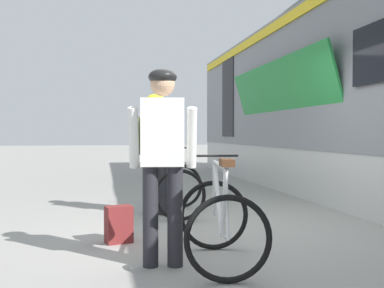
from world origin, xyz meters
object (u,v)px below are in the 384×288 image
Objects in this scene: bicycle_near_white at (220,221)px; bicycle_far_teal at (180,187)px; cyclist_near_in_white at (163,149)px; backpack_on_platform at (119,224)px; cyclist_far_in_olive at (155,143)px.

bicycle_far_teal is (0.07, 2.52, 0.00)m from bicycle_near_white.
bicycle_far_teal is (0.58, 2.46, -0.65)m from cyclist_near_in_white.
bicycle_far_teal is 2.94× the size of backpack_on_platform.
backpack_on_platform is (-0.87, 1.00, -0.20)m from bicycle_near_white.
bicycle_near_white and bicycle_far_teal have the same top height.
bicycle_near_white is at bearing -6.30° from cyclist_near_in_white.
cyclist_near_in_white is 1.00× the size of cyclist_far_in_olive.
cyclist_far_in_olive reaches higher than backpack_on_platform.
cyclist_far_in_olive is at bearing 176.66° from bicycle_far_teal.
bicycle_near_white is (0.29, -2.54, -0.65)m from cyclist_far_in_olive.
cyclist_near_in_white is 1.52× the size of bicycle_near_white.
bicycle_near_white is 1.34m from backpack_on_platform.
cyclist_far_in_olive is 1.85m from backpack_on_platform.
backpack_on_platform is (-0.36, 0.94, -0.85)m from cyclist_near_in_white.
bicycle_near_white is 0.98× the size of bicycle_far_teal.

